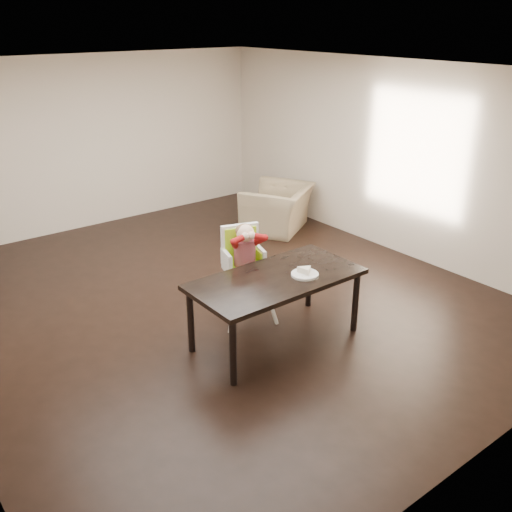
% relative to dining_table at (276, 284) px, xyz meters
% --- Properties ---
extents(ground, '(7.00, 7.00, 0.00)m').
position_rel_dining_table_xyz_m(ground, '(0.02, 1.18, -0.67)').
color(ground, black).
rests_on(ground, ground).
extents(room_walls, '(6.02, 7.02, 2.71)m').
position_rel_dining_table_xyz_m(room_walls, '(0.02, 1.18, 1.18)').
color(room_walls, beige).
rests_on(room_walls, ground).
extents(dining_table, '(1.80, 0.90, 0.75)m').
position_rel_dining_table_xyz_m(dining_table, '(0.00, 0.00, 0.00)').
color(dining_table, black).
rests_on(dining_table, ground).
extents(high_chair, '(0.60, 0.60, 1.14)m').
position_rel_dining_table_xyz_m(high_chair, '(0.06, 0.64, 0.13)').
color(high_chair, white).
rests_on(high_chair, ground).
extents(plate, '(0.34, 0.34, 0.08)m').
position_rel_dining_table_xyz_m(plate, '(0.26, -0.15, 0.11)').
color(plate, white).
rests_on(plate, dining_table).
extents(armchair, '(1.30, 1.17, 0.96)m').
position_rel_dining_table_xyz_m(armchair, '(2.22, 2.63, -0.19)').
color(armchair, '#978360').
rests_on(armchair, ground).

